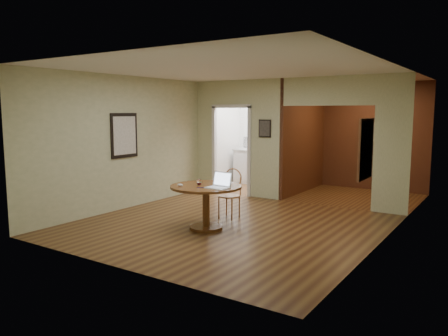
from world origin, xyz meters
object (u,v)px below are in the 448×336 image
Objects in this scene: chair at (231,190)px; open_laptop at (220,184)px; closed_laptop at (223,183)px; dining_table at (206,197)px.

chair is 2.48× the size of open_laptop.
chair is at bearing 109.77° from closed_laptop.
dining_table is at bearing -86.69° from chair.
chair is at bearing 95.41° from dining_table.
open_laptop is at bearing -69.50° from chair.
open_laptop is 1.22× the size of closed_laptop.
closed_laptop is at bearing -70.80° from chair.
chair reaches higher than closed_laptop.
dining_table is at bearing 172.78° from open_laptop.
closed_laptop is at bearing 64.10° from dining_table.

